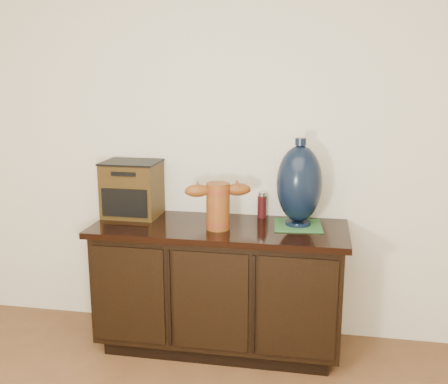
% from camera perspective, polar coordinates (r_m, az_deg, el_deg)
% --- Properties ---
extents(sideboard, '(1.46, 0.56, 0.75)m').
position_cam_1_polar(sideboard, '(3.13, -0.51, -10.17)').
color(sideboard, black).
rests_on(sideboard, ground).
extents(terracotta_vessel, '(0.37, 0.18, 0.26)m').
position_cam_1_polar(terracotta_vessel, '(2.91, -0.66, -1.23)').
color(terracotta_vessel, brown).
rests_on(terracotta_vessel, sideboard).
extents(tv_radio, '(0.34, 0.28, 0.34)m').
position_cam_1_polar(tv_radio, '(3.23, -9.97, 0.35)').
color(tv_radio, '#38260E').
rests_on(tv_radio, sideboard).
extents(green_mat, '(0.29, 0.29, 0.01)m').
position_cam_1_polar(green_mat, '(3.04, 8.04, -3.60)').
color(green_mat, '#2C632F').
rests_on(green_mat, sideboard).
extents(lamp_base, '(0.28, 0.28, 0.50)m').
position_cam_1_polar(lamp_base, '(2.98, 8.19, 0.85)').
color(lamp_base, black).
rests_on(lamp_base, green_mat).
extents(spray_can, '(0.05, 0.05, 0.16)m').
position_cam_1_polar(spray_can, '(3.17, 4.15, -1.43)').
color(spray_can, '#570E13').
rests_on(spray_can, sideboard).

